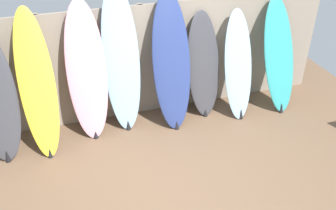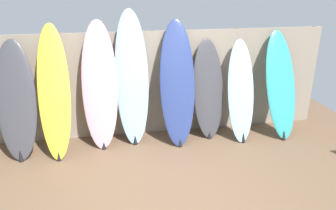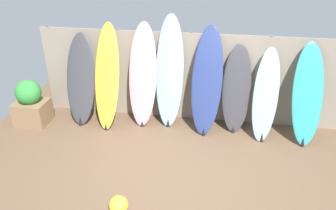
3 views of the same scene
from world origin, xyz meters
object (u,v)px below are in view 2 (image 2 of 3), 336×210
at_px(surfboard_skyblue_6, 241,92).
at_px(surfboard_teal_7, 281,85).
at_px(surfboard_yellow_1, 54,93).
at_px(surfboard_charcoal_0, 16,101).
at_px(surfboard_skyblue_3, 132,80).
at_px(surfboard_navy_4, 177,84).
at_px(surfboard_pink_2, 100,87).
at_px(surfboard_charcoal_5, 208,90).

bearing_deg(surfboard_skyblue_6, surfboard_teal_7, 0.95).
relative_size(surfboard_yellow_1, surfboard_teal_7, 1.11).
xyz_separation_m(surfboard_charcoal_0, surfboard_skyblue_3, (1.75, 0.16, 0.19)).
height_order(surfboard_yellow_1, surfboard_navy_4, surfboard_navy_4).
height_order(surfboard_pink_2, surfboard_teal_7, surfboard_pink_2).
xyz_separation_m(surfboard_charcoal_5, surfboard_skyblue_6, (0.52, -0.16, -0.01)).
xyz_separation_m(surfboard_skyblue_6, surfboard_teal_7, (0.72, 0.01, 0.07)).
relative_size(surfboard_pink_2, surfboard_skyblue_3, 0.93).
xyz_separation_m(surfboard_yellow_1, surfboard_skyblue_3, (1.19, 0.19, 0.09)).
distance_m(surfboard_charcoal_0, surfboard_skyblue_6, 3.55).
bearing_deg(surfboard_skyblue_6, surfboard_pink_2, 177.35).
height_order(surfboard_yellow_1, surfboard_skyblue_6, surfboard_yellow_1).
bearing_deg(surfboard_navy_4, surfboard_charcoal_0, -179.01).
relative_size(surfboard_charcoal_0, surfboard_skyblue_6, 1.07).
distance_m(surfboard_skyblue_3, surfboard_skyblue_6, 1.83).
relative_size(surfboard_skyblue_6, surfboard_teal_7, 0.93).
xyz_separation_m(surfboard_navy_4, surfboard_teal_7, (1.80, -0.05, -0.11)).
distance_m(surfboard_yellow_1, surfboard_skyblue_6, 2.99).
bearing_deg(surfboard_charcoal_0, surfboard_skyblue_3, 5.09).
xyz_separation_m(surfboard_skyblue_3, surfboard_navy_4, (0.72, -0.11, -0.08)).
relative_size(surfboard_yellow_1, surfboard_navy_4, 0.99).
distance_m(surfboard_charcoal_5, surfboard_skyblue_6, 0.54).
distance_m(surfboard_skyblue_6, surfboard_teal_7, 0.72).
bearing_deg(surfboard_teal_7, surfboard_charcoal_0, 179.93).
height_order(surfboard_navy_4, surfboard_skyblue_6, surfboard_navy_4).
relative_size(surfboard_charcoal_0, surfboard_navy_4, 0.89).
height_order(surfboard_skyblue_3, surfboard_navy_4, surfboard_skyblue_3).
bearing_deg(surfboard_yellow_1, surfboard_pink_2, 10.45).
bearing_deg(surfboard_skyblue_3, surfboard_charcoal_0, -174.91).
bearing_deg(surfboard_pink_2, surfboard_navy_4, -2.20).
bearing_deg(surfboard_charcoal_5, surfboard_skyblue_3, 179.63).
xyz_separation_m(surfboard_charcoal_0, surfboard_yellow_1, (0.56, -0.03, 0.10)).
relative_size(surfboard_navy_4, surfboard_charcoal_5, 1.20).
bearing_deg(surfboard_teal_7, surfboard_yellow_1, -179.55).
relative_size(surfboard_yellow_1, surfboard_pink_2, 0.98).
bearing_deg(surfboard_teal_7, surfboard_pink_2, 178.20).
bearing_deg(surfboard_pink_2, surfboard_skyblue_6, -2.65).
bearing_deg(surfboard_charcoal_5, surfboard_navy_4, -169.41).
xyz_separation_m(surfboard_skyblue_3, surfboard_teal_7, (2.52, -0.16, -0.19)).
bearing_deg(surfboard_charcoal_0, surfboard_teal_7, -0.07).
height_order(surfboard_charcoal_5, surfboard_teal_7, surfboard_teal_7).
bearing_deg(surfboard_yellow_1, surfboard_charcoal_0, 176.52).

